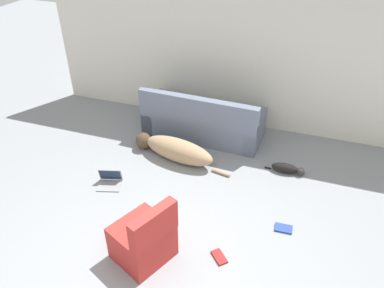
% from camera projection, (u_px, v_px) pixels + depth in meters
% --- Properties ---
extents(ground_plane, '(20.00, 20.00, 0.00)m').
position_uv_depth(ground_plane, '(158.00, 277.00, 4.05)').
color(ground_plane, gray).
extents(wall_back, '(6.73, 0.06, 2.44)m').
position_uv_depth(wall_back, '(239.00, 57.00, 6.12)').
color(wall_back, silver).
rests_on(wall_back, ground_plane).
extents(couch, '(2.00, 0.86, 0.85)m').
position_uv_depth(couch, '(203.00, 122.00, 6.26)').
color(couch, slate).
rests_on(couch, ground_plane).
extents(dog, '(1.66, 0.59, 0.35)m').
position_uv_depth(dog, '(175.00, 149.00, 5.77)').
color(dog, '#A38460').
rests_on(dog, ground_plane).
extents(cat, '(0.58, 0.16, 0.14)m').
position_uv_depth(cat, '(287.00, 169.00, 5.53)').
color(cat, black).
rests_on(cat, ground_plane).
extents(laptop_open, '(0.39, 0.36, 0.22)m').
position_uv_depth(laptop_open, '(110.00, 180.00, 5.31)').
color(laptop_open, gray).
rests_on(laptop_open, ground_plane).
extents(book_blue, '(0.22, 0.15, 0.02)m').
position_uv_depth(book_blue, '(283.00, 228.00, 4.62)').
color(book_blue, '#28428E').
rests_on(book_blue, ground_plane).
extents(book_red, '(0.23, 0.23, 0.02)m').
position_uv_depth(book_red, '(219.00, 257.00, 4.26)').
color(book_red, maroon).
rests_on(book_red, ground_plane).
extents(side_chair, '(0.75, 0.76, 0.82)m').
position_uv_depth(side_chair, '(144.00, 239.00, 4.12)').
color(side_chair, '#B72D28').
rests_on(side_chair, ground_plane).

